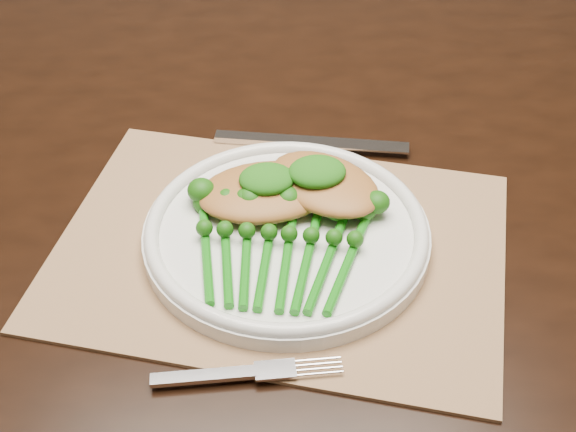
{
  "coord_description": "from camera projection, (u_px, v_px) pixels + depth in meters",
  "views": [
    {
      "loc": [
        0.04,
        -0.66,
        1.26
      ],
      "look_at": [
        0.09,
        -0.11,
        0.78
      ],
      "focal_mm": 50.0,
      "sensor_mm": 36.0,
      "label": 1
    }
  ],
  "objects": [
    {
      "name": "broccolini_bundle",
      "position": [
        277.0,
        255.0,
        0.7
      ],
      "size": [
        0.18,
        0.19,
        0.04
      ],
      "rotation": [
        0.0,
        0.0,
        -0.2
      ],
      "color": "#116B0E",
      "rests_on": "dinner_plate"
    },
    {
      "name": "pesto_dollop_right",
      "position": [
        317.0,
        172.0,
        0.74
      ],
      "size": [
        0.05,
        0.05,
        0.02
      ],
      "primitive_type": "ellipsoid",
      "color": "#114D0B",
      "rests_on": "chicken_fillet_right"
    },
    {
      "name": "chicken_fillet_right",
      "position": [
        324.0,
        183.0,
        0.75
      ],
      "size": [
        0.14,
        0.14,
        0.02
      ],
      "primitive_type": "ellipsoid",
      "rotation": [
        0.0,
        0.0,
        -0.82
      ],
      "color": "#AF6F32",
      "rests_on": "dinner_plate"
    },
    {
      "name": "dinner_plate",
      "position": [
        286.0,
        232.0,
        0.73
      ],
      "size": [
        0.26,
        0.26,
        0.02
      ],
      "color": "silver",
      "rests_on": "placemat"
    },
    {
      "name": "knife",
      "position": [
        292.0,
        141.0,
        0.85
      ],
      "size": [
        0.21,
        0.06,
        0.01
      ],
      "rotation": [
        0.0,
        0.0,
        -0.2
      ],
      "color": "silver",
      "rests_on": "placemat"
    },
    {
      "name": "dining_table",
      "position": [
        288.0,
        378.0,
        1.09
      ],
      "size": [
        1.65,
        0.99,
        0.75
      ],
      "rotation": [
        0.0,
        0.0,
        -0.05
      ],
      "color": "black",
      "rests_on": "ground"
    },
    {
      "name": "fork",
      "position": [
        260.0,
        372.0,
        0.62
      ],
      "size": [
        0.15,
        0.02,
        0.0
      ],
      "rotation": [
        0.0,
        0.0,
        0.01
      ],
      "color": "silver",
      "rests_on": "placemat"
    },
    {
      "name": "chicken_fillet_left",
      "position": [
        265.0,
        192.0,
        0.75
      ],
      "size": [
        0.14,
        0.1,
        0.03
      ],
      "primitive_type": "ellipsoid",
      "rotation": [
        0.0,
        0.0,
        0.1
      ],
      "color": "#AF6F32",
      "rests_on": "dinner_plate"
    },
    {
      "name": "pesto_dollop_left",
      "position": [
        267.0,
        179.0,
        0.74
      ],
      "size": [
        0.05,
        0.04,
        0.02
      ],
      "primitive_type": "ellipsoid",
      "color": "#114D0B",
      "rests_on": "chicken_fillet_left"
    },
    {
      "name": "placemat",
      "position": [
        280.0,
        248.0,
        0.74
      ],
      "size": [
        0.48,
        0.41,
        0.0
      ],
      "primitive_type": "cube",
      "rotation": [
        0.0,
        0.0,
        -0.3
      ],
      "color": "#966F4C",
      "rests_on": "dining_table"
    }
  ]
}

